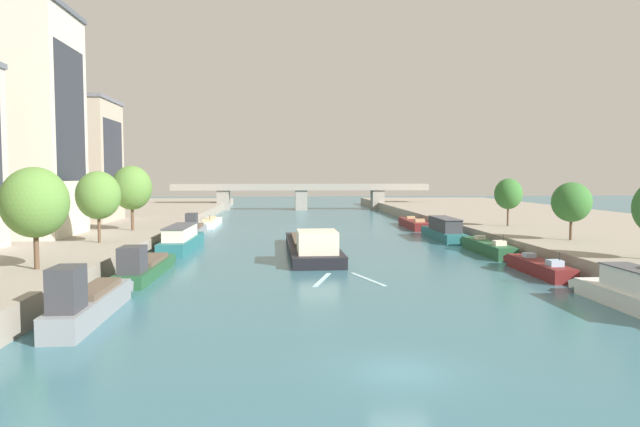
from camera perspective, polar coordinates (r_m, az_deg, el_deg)
The scene contains 21 objects.
ground_plane at distance 25.02m, azimuth 8.13°, elevation -15.42°, with size 400.00×400.00×0.00m, color #386B7A.
quay_left at distance 84.44m, azimuth -25.80°, elevation -1.53°, with size 36.00×170.00×1.78m, color gray.
quay_right at distance 88.68m, azimuth 23.80°, elevation -1.23°, with size 36.00×170.00×1.78m, color gray.
barge_midriver at distance 59.17m, azimuth -0.79°, elevation -3.26°, with size 5.22×23.38×3.13m.
wake_behind_barge at distance 45.29m, azimuth 2.50°, elevation -6.61°, with size 5.60×5.92×0.03m.
moored_boat_left_gap_after at distance 35.16m, azimuth -22.23°, elevation -8.21°, with size 2.06×11.81×3.62m.
moored_boat_left_downstream at distance 48.26m, azimuth -17.18°, elevation -5.12°, with size 2.44×13.21×2.96m.
moored_boat_left_lone at distance 64.85m, azimuth -13.71°, elevation -2.53°, with size 3.06×14.70×2.75m.
moored_boat_left_upstream at distance 78.07m, azimuth -12.45°, elevation -1.57°, with size 2.08×11.06×3.38m.
moored_boat_left_end at distance 94.41m, azimuth -10.93°, elevation -0.91°, with size 2.46×14.04×2.09m.
moored_boat_right_upstream at distance 50.95m, azimuth 21.07°, elevation -5.03°, with size 2.01×10.25×2.23m.
moored_boat_right_midway at distance 62.46m, azimuth 16.43°, elevation -3.26°, with size 2.14×12.07×2.38m.
moored_boat_right_end at distance 74.86m, azimuth 12.31°, elevation -1.64°, with size 2.95×14.03×2.85m.
moored_boat_right_downstream at distance 90.93m, azimuth 9.42°, elevation -1.00°, with size 3.17×14.72×2.30m.
tree_left_past_mid at distance 43.49m, azimuth -26.71°, elevation 0.99°, with size 4.48×4.48×7.04m.
tree_left_distant at distance 58.30m, azimuth -21.36°, elevation 1.71°, with size 4.17×4.17×6.87m.
tree_left_midway at distance 70.21m, azimuth -18.37°, elevation 2.46°, with size 4.61×4.61×7.60m.
tree_right_nearest at distance 61.82m, azimuth 23.93°, elevation 1.05°, with size 3.84×3.84×5.78m.
tree_right_past_mid at distance 76.13m, azimuth 18.38°, elevation 1.88°, with size 3.49×3.49×6.06m.
building_left_far_end at distance 87.87m, azimuth -24.13°, elevation 4.94°, with size 13.45×11.28×17.26m.
bridge_far at distance 135.12m, azimuth -1.91°, elevation 2.03°, with size 60.70×4.40×6.21m.
Camera 1 is at (-5.05, -23.07, 8.24)m, focal length 31.88 mm.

